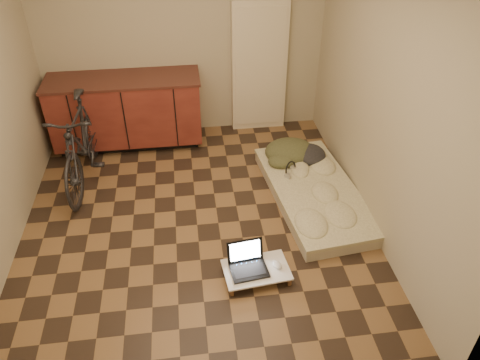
{
  "coord_description": "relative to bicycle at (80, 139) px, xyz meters",
  "views": [
    {
      "loc": [
        -0.04,
        -3.63,
        3.21
      ],
      "look_at": [
        0.44,
        -0.03,
        0.55
      ],
      "focal_mm": 35.0,
      "sensor_mm": 36.0,
      "label": 1
    }
  ],
  "objects": [
    {
      "name": "room_shell",
      "position": [
        1.2,
        -0.98,
        0.76
      ],
      "size": [
        3.5,
        4.0,
        2.6
      ],
      "color": "brown",
      "rests_on": "ground"
    },
    {
      "name": "cabinets",
      "position": [
        0.45,
        0.72,
        -0.07
      ],
      "size": [
        1.84,
        0.62,
        0.91
      ],
      "color": "black",
      "rests_on": "ground"
    },
    {
      "name": "appliance_panel",
      "position": [
        2.15,
        0.96,
        0.31
      ],
      "size": [
        0.7,
        0.1,
        1.7
      ],
      "primitive_type": "cube",
      "color": "beige",
      "rests_on": "ground"
    },
    {
      "name": "bicycle",
      "position": [
        0.0,
        0.0,
        0.0
      ],
      "size": [
        0.6,
        1.7,
        1.08
      ],
      "primitive_type": "imported",
      "rotation": [
        0.0,
        0.0,
        -0.06
      ],
      "color": "black",
      "rests_on": "ground"
    },
    {
      "name": "futon",
      "position": [
        2.5,
        -0.71,
        -0.46
      ],
      "size": [
        1.06,
        1.89,
        0.15
      ],
      "rotation": [
        0.0,
        0.0,
        0.11
      ],
      "color": "#BCB196",
      "rests_on": "ground"
    },
    {
      "name": "clothing_pile",
      "position": [
        2.43,
        -0.07,
        -0.26
      ],
      "size": [
        0.68,
        0.59,
        0.25
      ],
      "primitive_type": null,
      "rotation": [
        0.0,
        0.0,
        0.11
      ],
      "color": "#3C4025",
      "rests_on": "futon"
    },
    {
      "name": "headphones",
      "position": [
        2.29,
        -0.43,
        -0.32
      ],
      "size": [
        0.29,
        0.29,
        0.14
      ],
      "primitive_type": null,
      "rotation": [
        0.0,
        0.0,
        0.76
      ],
      "color": "black",
      "rests_on": "futon"
    },
    {
      "name": "lap_desk",
      "position": [
        1.69,
        -1.75,
        -0.46
      ],
      "size": [
        0.62,
        0.43,
        0.1
      ],
      "rotation": [
        0.0,
        0.0,
        0.1
      ],
      "color": "brown",
      "rests_on": "ground"
    },
    {
      "name": "laptop",
      "position": [
        1.62,
        -1.72,
        -0.4
      ],
      "size": [
        0.36,
        0.33,
        0.23
      ],
      "rotation": [
        0.0,
        0.0,
        0.12
      ],
      "color": "black",
      "rests_on": "lap_desk"
    },
    {
      "name": "mouse",
      "position": [
        1.88,
        -1.74,
        -0.42
      ],
      "size": [
        0.1,
        0.13,
        0.04
      ],
      "primitive_type": "ellipsoid",
      "rotation": [
        0.0,
        0.0,
        0.36
      ],
      "color": "silver",
      "rests_on": "lap_desk"
    }
  ]
}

